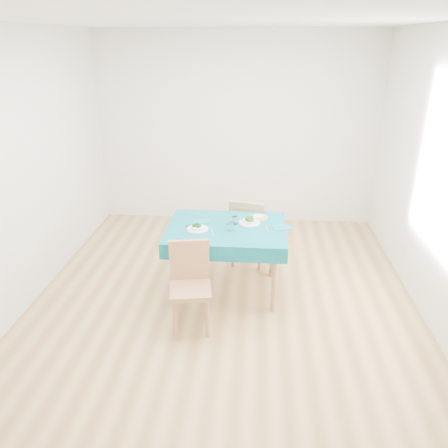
# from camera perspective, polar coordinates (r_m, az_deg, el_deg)

# --- Properties ---
(room_shell) EXTENTS (4.02, 4.52, 2.73)m
(room_shell) POSITION_cam_1_polar(r_m,az_deg,el_deg) (4.18, 0.00, 6.30)
(room_shell) COLOR olive
(room_shell) RESTS_ON ground
(table) EXTENTS (1.22, 0.92, 0.76)m
(table) POSITION_cam_1_polar(r_m,az_deg,el_deg) (4.67, 0.31, -4.68)
(table) COLOR #095C6B
(table) RESTS_ON ground
(chair_near) EXTENTS (0.44, 0.47, 0.93)m
(chair_near) POSITION_cam_1_polar(r_m,az_deg,el_deg) (4.04, -4.41, -8.06)
(chair_near) COLOR #A2724C
(chair_near) RESTS_ON ground
(chair_far) EXTENTS (0.50, 0.53, 1.03)m
(chair_far) POSITION_cam_1_polar(r_m,az_deg,el_deg) (5.23, 3.43, 0.04)
(chair_far) COLOR #A2724C
(chair_far) RESTS_ON ground
(bowl_near) EXTENTS (0.22, 0.22, 0.07)m
(bowl_near) POSITION_cam_1_polar(r_m,az_deg,el_deg) (4.45, -3.45, -0.35)
(bowl_near) COLOR white
(bowl_near) RESTS_ON table
(bowl_far) EXTENTS (0.23, 0.23, 0.07)m
(bowl_far) POSITION_cam_1_polar(r_m,az_deg,el_deg) (4.60, 3.36, 0.49)
(bowl_far) COLOR white
(bowl_far) RESTS_ON table
(fork_near) EXTENTS (0.08, 0.19, 0.00)m
(fork_near) POSITION_cam_1_polar(r_m,az_deg,el_deg) (4.46, -4.72, -0.73)
(fork_near) COLOR silver
(fork_near) RESTS_ON table
(knife_near) EXTENTS (0.06, 0.22, 0.00)m
(knife_near) POSITION_cam_1_polar(r_m,az_deg,el_deg) (4.38, -1.55, -1.10)
(knife_near) COLOR silver
(knife_near) RESTS_ON table
(fork_far) EXTENTS (0.06, 0.19, 0.00)m
(fork_far) POSITION_cam_1_polar(r_m,az_deg,el_deg) (4.63, 2.03, 0.24)
(fork_far) COLOR silver
(fork_far) RESTS_ON table
(knife_far) EXTENTS (0.05, 0.21, 0.00)m
(knife_far) POSITION_cam_1_polar(r_m,az_deg,el_deg) (4.51, 5.53, -0.51)
(knife_far) COLOR silver
(knife_far) RESTS_ON table
(napkin_near) EXTENTS (0.20, 0.16, 0.01)m
(napkin_near) POSITION_cam_1_polar(r_m,az_deg,el_deg) (4.64, -3.01, 0.30)
(napkin_near) COLOR #0E6777
(napkin_near) RESTS_ON table
(napkin_far) EXTENTS (0.22, 0.18, 0.01)m
(napkin_far) POSITION_cam_1_polar(r_m,az_deg,el_deg) (4.52, 7.63, -0.48)
(napkin_far) COLOR #0E6777
(napkin_far) RESTS_ON table
(tumbler_center) EXTENTS (0.06, 0.06, 0.08)m
(tumbler_center) POSITION_cam_1_polar(r_m,az_deg,el_deg) (4.58, 1.42, 0.51)
(tumbler_center) COLOR white
(tumbler_center) RESTS_ON table
(tumbler_side) EXTENTS (0.07, 0.07, 0.09)m
(tumbler_side) POSITION_cam_1_polar(r_m,az_deg,el_deg) (4.41, 0.77, -0.31)
(tumbler_side) COLOR white
(tumbler_side) RESTS_ON table
(side_plate) EXTENTS (0.21, 0.21, 0.01)m
(side_plate) POSITION_cam_1_polar(r_m,az_deg,el_deg) (4.76, 4.52, 0.86)
(side_plate) COLOR #8CBF5D
(side_plate) RESTS_ON table
(bread_slice) EXTENTS (0.10, 0.10, 0.02)m
(bread_slice) POSITION_cam_1_polar(r_m,az_deg,el_deg) (4.75, 4.53, 1.01)
(bread_slice) COLOR beige
(bread_slice) RESTS_ON side_plate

